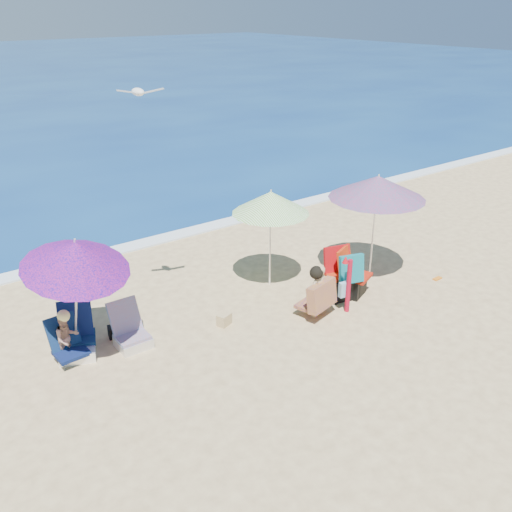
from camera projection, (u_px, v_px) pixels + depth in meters
ground at (304, 328)px, 10.01m from camera, size 120.00×120.00×0.00m
foam at (165, 238)px, 13.74m from camera, size 120.00×0.50×0.04m
umbrella_turquoise at (378, 187)px, 11.12m from camera, size 1.96×1.96×2.19m
umbrella_striped at (271, 203)px, 10.84m from camera, size 1.56×1.56×1.99m
umbrella_blue at (76, 256)px, 8.40m from camera, size 1.96×2.00×2.21m
furled_umbrella at (348, 281)px, 10.27m from camera, size 0.26×0.16×1.15m
chair_navy at (77, 341)px, 9.23m from camera, size 0.81×0.94×0.78m
chair_rainbow at (131, 335)px, 9.43m from camera, size 0.54×0.66×0.73m
camp_chair_left at (351, 281)px, 11.07m from camera, size 0.72×0.74×0.93m
camp_chair_right at (343, 280)px, 10.91m from camera, size 0.83×0.88×0.99m
person_center at (319, 292)px, 10.18m from camera, size 0.72×0.68×1.00m
person_left at (67, 338)px, 8.96m from camera, size 0.52×0.64×0.90m
bag_black_a at (116, 331)px, 9.71m from camera, size 0.31×0.26×0.20m
bag_tan at (224, 319)px, 10.06m from camera, size 0.29×0.25×0.21m
bag_black_b at (335, 298)px, 10.84m from camera, size 0.28×0.24×0.18m
orange_item at (437, 279)px, 11.75m from camera, size 0.21×0.10×0.03m
seagull at (138, 92)px, 8.75m from camera, size 0.70×0.40×0.12m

